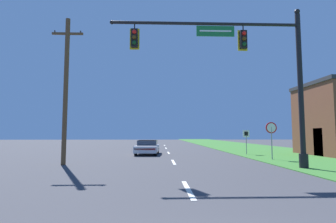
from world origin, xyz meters
name	(u,v)px	position (x,y,z in m)	size (l,w,h in m)	color
grass_verge_right	(251,148)	(10.50, 30.00, 0.02)	(10.00, 110.00, 0.04)	#38752D
road_center_line	(169,153)	(0.00, 22.00, 0.01)	(0.16, 34.80, 0.01)	silver
signal_mast	(254,69)	(4.01, 10.77, 5.10)	(10.08, 0.47, 8.31)	black
car_ahead	(147,147)	(-1.88, 20.38, 0.60)	(2.06, 4.34, 1.19)	black
stop_sign	(271,132)	(6.73, 15.21, 1.86)	(0.76, 0.07, 2.50)	gray
route_sign_post	(246,137)	(6.51, 19.70, 1.53)	(0.55, 0.06, 2.03)	gray
utility_pole_near	(66,88)	(-6.30, 12.83, 4.42)	(1.80, 0.26, 8.53)	brown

